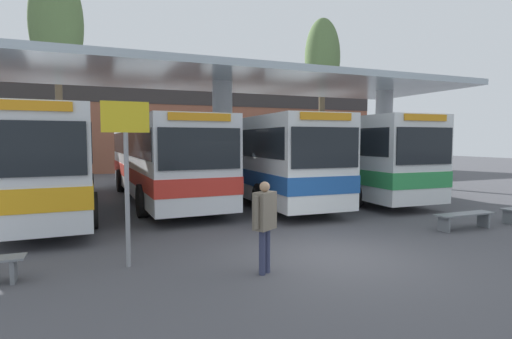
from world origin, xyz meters
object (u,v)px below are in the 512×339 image
at_px(waiting_bench_near_pillar, 464,217).
at_px(poplar_tree_behind_left, 56,25).
at_px(poplar_tree_behind_right, 322,60).
at_px(parked_car_street, 26,164).
at_px(transit_bus_left_bay, 53,158).
at_px(transit_bus_center_bay, 159,156).
at_px(pedestrian_waiting, 265,218).
at_px(transit_bus_right_bay, 259,156).
at_px(transit_bus_far_right_bay, 334,154).
at_px(info_sign_platform, 126,151).

height_order(waiting_bench_near_pillar, poplar_tree_behind_left, poplar_tree_behind_left).
height_order(poplar_tree_behind_right, parked_car_street, poplar_tree_behind_right).
relative_size(transit_bus_left_bay, poplar_tree_behind_left, 1.01).
distance_m(transit_bus_center_bay, parked_car_street, 13.15).
height_order(transit_bus_left_bay, poplar_tree_behind_right, poplar_tree_behind_right).
height_order(pedestrian_waiting, poplar_tree_behind_right, poplar_tree_behind_right).
xyz_separation_m(pedestrian_waiting, poplar_tree_behind_right, (10.71, 15.43, 6.51)).
height_order(transit_bus_right_bay, pedestrian_waiting, transit_bus_right_bay).
bearing_deg(transit_bus_far_right_bay, info_sign_platform, 39.77).
bearing_deg(poplar_tree_behind_left, transit_bus_far_right_bay, -35.67).
xyz_separation_m(transit_bus_center_bay, poplar_tree_behind_left, (-4.22, 7.14, 6.83)).
bearing_deg(transit_bus_right_bay, waiting_bench_near_pillar, 114.90).
relative_size(transit_bus_right_bay, pedestrian_waiting, 6.42).
bearing_deg(poplar_tree_behind_left, waiting_bench_near_pillar, -55.33).
bearing_deg(transit_bus_right_bay, poplar_tree_behind_left, -45.33).
bearing_deg(transit_bus_far_right_bay, transit_bus_right_bay, 4.79).
relative_size(transit_bus_right_bay, info_sign_platform, 3.44).
height_order(transit_bus_center_bay, poplar_tree_behind_left, poplar_tree_behind_left).
bearing_deg(transit_bus_center_bay, poplar_tree_behind_left, -61.21).
bearing_deg(poplar_tree_behind_right, transit_bus_far_right_bay, -116.88).
bearing_deg(info_sign_platform, pedestrian_waiting, -31.09).
height_order(transit_bus_right_bay, parked_car_street, transit_bus_right_bay).
height_order(transit_bus_center_bay, waiting_bench_near_pillar, transit_bus_center_bay).
bearing_deg(info_sign_platform, parked_car_street, 102.43).
bearing_deg(info_sign_platform, waiting_bench_near_pillar, -0.75).
relative_size(waiting_bench_near_pillar, info_sign_platform, 0.59).
bearing_deg(poplar_tree_behind_right, parked_car_street, 159.97).
bearing_deg(pedestrian_waiting, info_sign_platform, 116.08).
xyz_separation_m(transit_bus_far_right_bay, poplar_tree_behind_left, (-11.99, 8.61, 6.79)).
relative_size(transit_bus_far_right_bay, poplar_tree_behind_left, 0.97).
bearing_deg(poplar_tree_behind_right, poplar_tree_behind_left, 171.98).
relative_size(pedestrian_waiting, parked_car_street, 0.40).
relative_size(info_sign_platform, poplar_tree_behind_left, 0.28).
height_order(transit_bus_center_bay, parked_car_street, transit_bus_center_bay).
bearing_deg(pedestrian_waiting, poplar_tree_behind_left, 71.68).
bearing_deg(poplar_tree_behind_left, parked_car_street, 118.33).
height_order(transit_bus_right_bay, info_sign_platform, transit_bus_right_bay).
relative_size(transit_bus_right_bay, parked_car_street, 2.57).
bearing_deg(poplar_tree_behind_right, transit_bus_center_bay, -155.65).
bearing_deg(transit_bus_right_bay, transit_bus_center_bay, -21.00).
bearing_deg(waiting_bench_near_pillar, transit_bus_far_right_bay, 84.60).
bearing_deg(pedestrian_waiting, transit_bus_left_bay, 82.34).
bearing_deg(transit_bus_far_right_bay, waiting_bench_near_pillar, 86.67).
height_order(waiting_bench_near_pillar, info_sign_platform, info_sign_platform).
bearing_deg(waiting_bench_near_pillar, info_sign_platform, 179.25).
distance_m(transit_bus_center_bay, transit_bus_far_right_bay, 7.90).
bearing_deg(poplar_tree_behind_right, pedestrian_waiting, -124.78).
relative_size(transit_bus_center_bay, poplar_tree_behind_right, 1.23).
bearing_deg(transit_bus_far_right_bay, poplar_tree_behind_right, -114.81).
height_order(transit_bus_right_bay, poplar_tree_behind_left, poplar_tree_behind_left).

